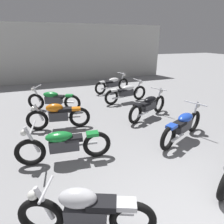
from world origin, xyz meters
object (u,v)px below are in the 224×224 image
motorcycle_left_row_3 (53,100)px  motorcycle_right_row_2 (149,106)px  motorcycle_right_row_1 (183,125)px  motorcycle_right_row_3 (126,92)px  motorcycle_left_row_0 (85,212)px  motorcycle_left_row_2 (58,115)px  motorcycle_left_row_1 (64,144)px  motorcycle_right_row_4 (112,84)px

motorcycle_left_row_3 → motorcycle_right_row_2: 3.71m
motorcycle_right_row_1 → motorcycle_right_row_3: bearing=91.5°
motorcycle_right_row_2 → motorcycle_left_row_3: bearing=148.8°
motorcycle_right_row_3 → motorcycle_left_row_0: bearing=-119.3°
motorcycle_left_row_2 → motorcycle_right_row_3: size_ratio=0.91×
motorcycle_left_row_1 → motorcycle_left_row_2: motorcycle_left_row_1 is taller
motorcycle_left_row_1 → motorcycle_right_row_1: bearing=-2.1°
motorcycle_right_row_3 → motorcycle_right_row_4: 1.83m
motorcycle_right_row_4 → motorcycle_right_row_2: bearing=-89.6°
motorcycle_right_row_1 → motorcycle_right_row_4: (-0.09, 5.48, 0.00)m
motorcycle_left_row_3 → motorcycle_left_row_0: bearing=-89.3°
motorcycle_left_row_0 → motorcycle_left_row_1: bearing=92.1°
motorcycle_right_row_2 → motorcycle_right_row_4: same height
motorcycle_right_row_2 → motorcycle_right_row_4: (-0.02, 3.71, 0.00)m
motorcycle_right_row_2 → motorcycle_left_row_2: bearing=177.1°
motorcycle_right_row_1 → motorcycle_right_row_2: bearing=92.1°
motorcycle_left_row_1 → motorcycle_left_row_2: 1.81m
motorcycle_left_row_3 → motorcycle_right_row_1: (3.24, -3.69, 0.00)m
motorcycle_right_row_1 → motorcycle_left_row_3: bearing=131.3°
motorcycle_right_row_1 → motorcycle_right_row_2: same height
motorcycle_left_row_1 → motorcycle_right_row_3: (3.15, 3.53, 0.00)m
motorcycle_left_row_0 → motorcycle_right_row_4: (3.09, 7.31, -0.01)m
motorcycle_left_row_2 → motorcycle_left_row_3: motorcycle_left_row_3 is taller
motorcycle_right_row_1 → motorcycle_right_row_4: size_ratio=0.96×
motorcycle_left_row_0 → motorcycle_left_row_1: 1.95m
motorcycle_right_row_2 → motorcycle_right_row_4: size_ratio=0.95×
motorcycle_left_row_0 → motorcycle_left_row_2: 3.76m
motorcycle_left_row_0 → motorcycle_left_row_2: bearing=90.5°
motorcycle_left_row_2 → motorcycle_right_row_4: 4.73m
motorcycle_left_row_0 → motorcycle_left_row_3: size_ratio=0.93×
motorcycle_left_row_2 → motorcycle_right_row_2: motorcycle_right_row_2 is taller
motorcycle_right_row_2 → motorcycle_left_row_0: bearing=-130.8°
motorcycle_left_row_3 → motorcycle_right_row_1: same height
motorcycle_left_row_2 → motorcycle_left_row_3: 1.76m
motorcycle_left_row_1 → motorcycle_right_row_1: size_ratio=1.07×
motorcycle_left_row_0 → motorcycle_right_row_2: 4.76m
motorcycle_right_row_4 → motorcycle_left_row_3: bearing=-150.4°
motorcycle_left_row_3 → motorcycle_right_row_2: same height
motorcycle_left_row_2 → motorcycle_left_row_3: size_ratio=0.98×
motorcycle_left_row_3 → motorcycle_left_row_2: bearing=-88.9°
motorcycle_left_row_0 → motorcycle_left_row_1: (-0.07, 1.95, -0.01)m
motorcycle_left_row_1 → motorcycle_left_row_2: size_ratio=1.10×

